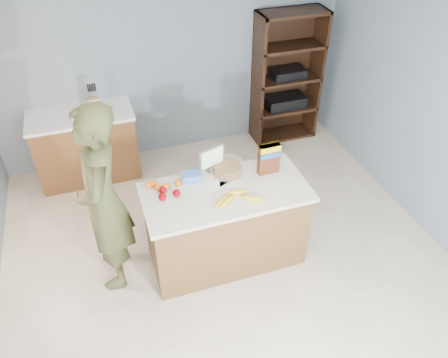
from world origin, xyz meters
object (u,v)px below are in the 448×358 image
object	(u,v)px
shelving_unit	(285,79)
tv	(211,158)
counter_peninsula	(226,228)
person	(103,202)
cereal_box	(269,157)

from	to	relation	value
shelving_unit	tv	world-z (taller)	shelving_unit
counter_peninsula	tv	distance (m)	0.72
counter_peninsula	person	bearing A→B (deg)	173.35
shelving_unit	cereal_box	size ratio (longest dim) A/B	5.71
counter_peninsula	person	size ratio (longest dim) A/B	0.82
cereal_box	counter_peninsula	bearing A→B (deg)	-164.08
tv	cereal_box	xyz separation A→B (m)	(0.52, -0.19, 0.02)
person	tv	size ratio (longest dim) A/B	6.77
counter_peninsula	cereal_box	xyz separation A→B (m)	(0.48, 0.14, 0.67)
tv	cereal_box	distance (m)	0.55
person	tv	xyz separation A→B (m)	(1.06, 0.20, 0.11)
counter_peninsula	cereal_box	world-z (taller)	cereal_box
tv	person	bearing A→B (deg)	-169.49
person	cereal_box	world-z (taller)	person
shelving_unit	tv	size ratio (longest dim) A/B	6.38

